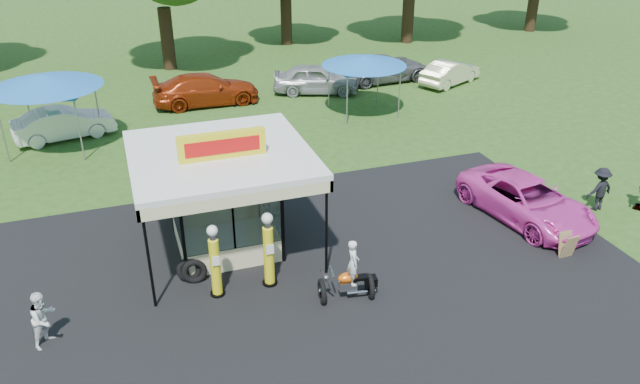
# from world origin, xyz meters

# --- Properties ---
(ground) EXTENTS (120.00, 120.00, 0.00)m
(ground) POSITION_xyz_m (0.00, 0.00, 0.00)
(ground) COLOR #274B17
(ground) RESTS_ON ground
(asphalt_apron) EXTENTS (20.00, 14.00, 0.04)m
(asphalt_apron) POSITION_xyz_m (0.00, 2.00, 0.02)
(asphalt_apron) COLOR black
(asphalt_apron) RESTS_ON ground
(gas_station_kiosk) EXTENTS (5.40, 5.40, 4.18)m
(gas_station_kiosk) POSITION_xyz_m (-2.00, 4.99, 1.78)
(gas_station_kiosk) COLOR white
(gas_station_kiosk) RESTS_ON ground
(gas_pump_left) EXTENTS (0.43, 0.43, 2.32)m
(gas_pump_left) POSITION_xyz_m (-2.79, 2.43, 1.11)
(gas_pump_left) COLOR black
(gas_pump_left) RESTS_ON ground
(gas_pump_right) EXTENTS (0.45, 0.45, 2.41)m
(gas_pump_right) POSITION_xyz_m (-1.22, 2.46, 1.16)
(gas_pump_right) COLOR black
(gas_pump_right) RESTS_ON ground
(motorcycle) EXTENTS (1.72, 1.00, 1.98)m
(motorcycle) POSITION_xyz_m (0.79, 1.06, 0.77)
(motorcycle) COLOR black
(motorcycle) RESTS_ON ground
(spare_tires) EXTENTS (0.91, 0.56, 0.78)m
(spare_tires) POSITION_xyz_m (-3.36, 3.37, 0.38)
(spare_tires) COLOR black
(spare_tires) RESTS_ON ground
(a_frame_sign) EXTENTS (0.48, 0.44, 0.86)m
(a_frame_sign) POSITION_xyz_m (8.04, 0.81, 0.43)
(a_frame_sign) COLOR #593819
(a_frame_sign) RESTS_ON ground
(kiosk_car) EXTENTS (2.82, 1.13, 0.96)m
(kiosk_car) POSITION_xyz_m (-2.00, 7.20, 0.48)
(kiosk_car) COLOR yellow
(kiosk_car) RESTS_ON ground
(pink_sedan) EXTENTS (3.26, 5.56, 1.45)m
(pink_sedan) POSITION_xyz_m (8.35, 3.43, 0.73)
(pink_sedan) COLOR #F442BC
(pink_sedan) RESTS_ON ground
(spectator_west) EXTENTS (0.95, 0.97, 1.57)m
(spectator_west) POSITION_xyz_m (-7.33, 1.82, 0.79)
(spectator_west) COLOR white
(spectator_west) RESTS_ON ground
(spectator_east_a) EXTENTS (1.11, 0.70, 1.64)m
(spectator_east_a) POSITION_xyz_m (11.22, 3.12, 0.82)
(spectator_east_a) COLOR black
(spectator_east_a) RESTS_ON ground
(bg_car_a) EXTENTS (4.63, 2.42, 1.45)m
(bg_car_a) POSITION_xyz_m (-7.14, 16.71, 0.73)
(bg_car_a) COLOR white
(bg_car_a) RESTS_ON ground
(bg_car_b) EXTENTS (5.55, 2.29, 1.61)m
(bg_car_b) POSITION_xyz_m (-0.15, 19.43, 0.80)
(bg_car_b) COLOR #92290B
(bg_car_b) RESTS_ON ground
(bg_car_c) EXTENTS (5.07, 3.35, 1.60)m
(bg_car_c) POSITION_xyz_m (5.95, 19.33, 0.80)
(bg_car_c) COLOR #A1A1A5
(bg_car_c) RESTS_ON ground
(bg_car_d) EXTENTS (5.48, 2.81, 1.48)m
(bg_car_d) POSITION_xyz_m (10.60, 20.27, 0.74)
(bg_car_d) COLOR #605F62
(bg_car_d) RESTS_ON ground
(bg_car_e) EXTENTS (4.38, 3.14, 1.37)m
(bg_car_e) POSITION_xyz_m (13.81, 18.37, 0.69)
(bg_car_e) COLOR beige
(bg_car_e) RESTS_ON ground
(tent_west) EXTENTS (4.77, 4.77, 3.33)m
(tent_west) POSITION_xyz_m (-7.47, 15.74, 3.02)
(tent_west) COLOR gray
(tent_west) RESTS_ON ground
(tent_east) EXTENTS (4.23, 4.23, 2.95)m
(tent_east) POSITION_xyz_m (7.17, 15.52, 2.67)
(tent_east) COLOR gray
(tent_east) RESTS_ON ground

